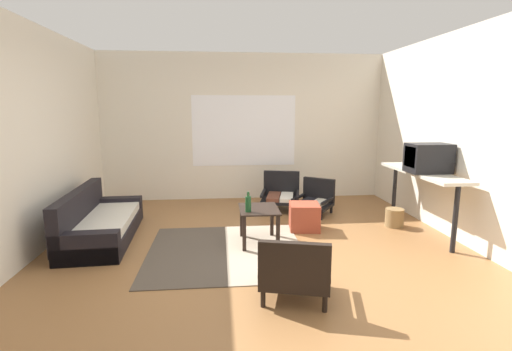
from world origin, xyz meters
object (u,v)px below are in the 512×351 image
ottoman_orange (304,217)px  crt_television (428,158)px  armchair_corner (315,199)px  glass_bottle (248,204)px  console_shelf (422,178)px  clay_vase (413,160)px  coffee_table (259,216)px  armchair_striped_foreground (295,272)px  wicker_basket (394,218)px  armchair_by_window (281,193)px  couch (99,224)px

ottoman_orange → crt_television: crt_television is taller
armchair_corner → glass_bottle: glass_bottle is taller
console_shelf → clay_vase: clay_vase is taller
coffee_table → glass_bottle: size_ratio=2.45×
crt_television → coffee_table: bearing=-176.6°
coffee_table → armchair_corner: armchair_corner is taller
armchair_striped_foreground → crt_television: crt_television is taller
armchair_corner → ottoman_orange: (-0.36, -0.81, -0.05)m
wicker_basket → glass_bottle: bearing=-163.7°
armchair_by_window → ottoman_orange: size_ratio=1.85×
armchair_by_window → armchair_corner: armchair_by_window is taller
armchair_by_window → wicker_basket: 1.88m
armchair_striped_foreground → wicker_basket: armchair_striped_foreground is taller
coffee_table → crt_television: size_ratio=1.15×
coffee_table → ottoman_orange: 0.87m
clay_vase → ottoman_orange: bearing=-178.0°
crt_television → clay_vase: size_ratio=1.86×
coffee_table → glass_bottle: glass_bottle is taller
coffee_table → armchair_by_window: (0.55, 1.63, -0.09)m
armchair_by_window → clay_vase: bearing=-32.1°
ottoman_orange → armchair_corner: bearing=65.9°
coffee_table → crt_television: (2.28, 0.14, 0.69)m
couch → ottoman_orange: (2.78, 0.12, -0.02)m
armchair_by_window → coffee_table: bearing=-108.5°
couch → armchair_striped_foreground: (2.25, -1.84, 0.07)m
ottoman_orange → wicker_basket: (1.34, 0.01, -0.06)m
ottoman_orange → wicker_basket: 1.35m
armchair_by_window → clay_vase: clay_vase is taller
wicker_basket → armchair_corner: bearing=140.7°
coffee_table → armchair_striped_foreground: bearing=-83.5°
wicker_basket → armchair_striped_foreground: bearing=-133.6°
couch → console_shelf: bearing=-1.5°
couch → wicker_basket: 4.13m
armchair_by_window → armchair_striped_foreground: 3.13m
armchair_striped_foreground → clay_vase: bearing=43.7°
couch → console_shelf: 4.40m
armchair_by_window → glass_bottle: (-0.69, -1.78, 0.29)m
couch → ottoman_orange: 2.78m
couch → armchair_corner: size_ratio=2.47×
crt_television → armchair_by_window: bearing=139.2°
armchair_by_window → console_shelf: bearing=-38.6°
armchair_striped_foreground → wicker_basket: bearing=46.4°
couch → ottoman_orange: couch is taller
coffee_table → armchair_corner: size_ratio=0.80×
coffee_table → ottoman_orange: (0.70, 0.49, -0.17)m
armchair_corner → ottoman_orange: 0.89m
couch → clay_vase: bearing=2.4°
coffee_table → armchair_by_window: bearing=71.5°
ottoman_orange → crt_television: bearing=-12.6°
ottoman_orange → wicker_basket: size_ratio=1.55×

